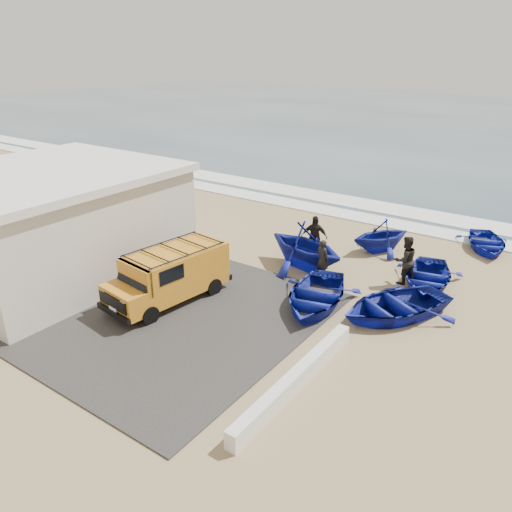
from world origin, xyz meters
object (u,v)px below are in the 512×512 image
Objects in this scene: building at (49,222)px; boat_far_right at (486,243)px; boat_near_left at (315,295)px; boat_far_left at (381,235)px; parapet at (296,379)px; boat_mid_left at (305,245)px; fisherman_middle at (405,260)px; van at (170,273)px; boat_mid_right at (427,277)px; fisherman_front at (322,260)px; boat_near_right at (394,305)px; fisherman_back at (314,237)px.

building is 2.78× the size of boat_far_right.
boat_far_left is at bearing 76.99° from boat_near_left.
boat_mid_left is (-3.98, 7.32, 0.74)m from parapet.
fisherman_middle is (2.09, -2.71, 0.22)m from boat_far_left.
van is 6.05m from boat_mid_left.
boat_mid_right is 4.18m from fisherman_front.
fisherman_front is (-2.81, 6.72, 0.58)m from parapet.
boat_mid_left is at bearing -171.57° from boat_near_right.
boat_mid_right is (7.44, 6.72, -0.70)m from van.
boat_mid_left is 1.02× the size of boat_mid_right.
boat_near_right is 3.80m from fisherman_front.
fisherman_back is at bearing -54.68° from fisherman_middle.
boat_near_left is 4.92m from boat_mid_right.
boat_mid_right is at bearing -62.58° from boat_mid_left.
fisherman_front is at bearing -146.02° from boat_far_right.
fisherman_front reaches higher than boat_far_left.
fisherman_back is (-4.18, 0.12, 0.01)m from fisherman_middle.
van reaches higher than fisherman_middle.
fisherman_middle is (-1.91, -5.72, 0.65)m from boat_far_right.
van reaches higher than boat_far_right.
boat_far_left reaches higher than boat_mid_right.
van is at bearing -8.59° from fisherman_middle.
fisherman_middle is (-0.70, 2.82, 0.56)m from boat_near_right.
fisherman_middle is 4.18m from fisherman_back.
fisherman_back is (-2.09, -2.59, 0.23)m from boat_far_left.
boat_near_left is 1.22× the size of boat_far_right.
boat_far_left is 3.43m from fisherman_middle.
fisherman_middle is at bearing -131.24° from boat_far_right.
fisherman_front is (-3.56, 1.27, 0.41)m from boat_near_right.
boat_near_left is at bearing -134.95° from boat_far_right.
boat_far_right is at bearing -161.55° from fisherman_middle.
boat_mid_left reaches higher than boat_far_right.
fisherman_front is at bearing 30.53° from building.
fisherman_front is at bearing -103.87° from boat_mid_left.
fisherman_back is at bearing 116.21° from parapet.
boat_mid_right is at bearing -123.63° from boat_far_right.
boat_near_right reaches higher than boat_mid_right.
boat_near_right is 2.96m from fisherman_middle.
fisherman_middle is at bearing -63.40° from boat_mid_left.
boat_mid_left is at bearing -178.26° from boat_mid_right.
boat_mid_left is at bearing -87.18° from boat_far_left.
boat_near_left is 1.10× the size of boat_mid_right.
fisherman_middle is at bearing -21.63° from boat_far_left.
building reaches higher than boat_near_left.
fisherman_front reaches higher than boat_near_right.
parapet is at bearing -4.58° from building.
parapet is 6.82m from van.
boat_near_left is 0.97× the size of boat_near_right.
van is 5.39m from boat_near_left.
van reaches higher than fisherman_front.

